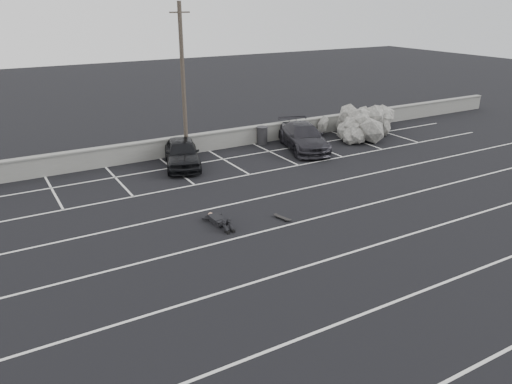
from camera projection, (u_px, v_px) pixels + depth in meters
ground at (351, 253)px, 17.43m from camera, size 120.00×120.00×0.00m
seawall at (192, 144)px, 28.52m from camera, size 50.00×0.45×1.06m
stall_lines at (281, 210)px, 20.95m from camera, size 36.00×20.05×0.01m
car_left at (182, 153)px, 26.19m from camera, size 2.99×4.64×1.47m
car_right at (304, 137)px, 29.16m from camera, size 3.49×5.46×1.47m
utility_pole at (183, 83)px, 26.28m from camera, size 1.09×0.22×8.20m
trash_bin at (262, 135)px, 30.29m from camera, size 0.92×0.92×1.07m
riprap_pile at (367, 124)px, 32.51m from camera, size 6.61×4.99×1.53m
person at (216, 217)px, 19.72m from camera, size 1.07×2.41×0.47m
skateboard at (282, 218)px, 20.05m from camera, size 0.36×0.73×0.08m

